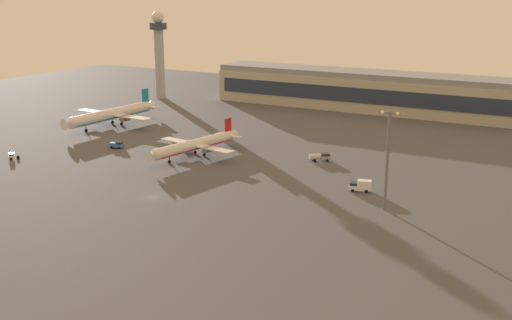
% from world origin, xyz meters
% --- Properties ---
extents(ground_plane, '(416.00, 416.00, 0.00)m').
position_xyz_m(ground_plane, '(0.00, 0.00, 0.00)').
color(ground_plane, '#4C4C51').
extents(terminal_building, '(150.02, 22.40, 16.40)m').
position_xyz_m(terminal_building, '(13.86, 138.24, 8.09)').
color(terminal_building, '#B2AD99').
rests_on(terminal_building, ground).
extents(control_tower, '(8.00, 8.00, 40.58)m').
position_xyz_m(control_tower, '(-88.59, 118.32, 23.37)').
color(control_tower, '#A8A8B2').
rests_on(control_tower, ground).
extents(airplane_mid_apron, '(29.20, 37.31, 9.62)m').
position_xyz_m(airplane_mid_apron, '(-13.28, 37.70, 3.64)').
color(airplane_mid_apron, silver).
rests_on(airplane_mid_apron, ground).
extents(airplane_far_stand, '(35.71, 45.86, 11.76)m').
position_xyz_m(airplane_far_stand, '(-66.23, 59.35, 4.44)').
color(airplane_far_stand, white).
rests_on(airplane_far_stand, ground).
extents(pushback_tug, '(3.34, 3.52, 2.05)m').
position_xyz_m(pushback_tug, '(-59.99, 7.14, 1.07)').
color(pushback_tug, white).
rests_on(pushback_tug, ground).
extents(catering_truck, '(6.08, 3.79, 3.05)m').
position_xyz_m(catering_truck, '(43.77, 29.39, 1.58)').
color(catering_truck, white).
rests_on(catering_truck, ground).
extents(baggage_tractor, '(4.50, 2.95, 2.25)m').
position_xyz_m(baggage_tractor, '(-41.40, 33.40, 1.18)').
color(baggage_tractor, '#3372BF').
rests_on(baggage_tractor, ground).
extents(fuel_truck, '(6.18, 5.66, 2.35)m').
position_xyz_m(fuel_truck, '(22.99, 51.37, 1.37)').
color(fuel_truck, gray).
rests_on(fuel_truck, ground).
extents(apron_light_central, '(4.80, 0.90, 23.75)m').
position_xyz_m(apron_light_central, '(53.34, 19.25, 13.69)').
color(apron_light_central, slate).
rests_on(apron_light_central, ground).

